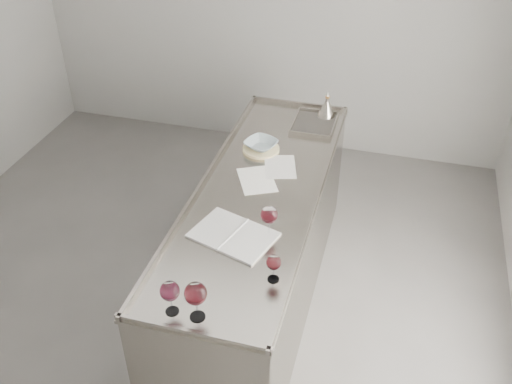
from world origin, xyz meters
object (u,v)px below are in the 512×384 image
(wine_glass_left, at_px, (170,292))
(wine_funnel, at_px, (327,108))
(counter, at_px, (259,247))
(ceramic_bowl, at_px, (261,144))
(wine_glass_small, at_px, (274,263))
(notebook, at_px, (233,235))
(wine_glass_middle, at_px, (196,294))
(wine_glass_right, at_px, (269,216))

(wine_glass_left, relative_size, wine_funnel, 0.92)
(counter, distance_m, ceramic_bowl, 0.70)
(counter, relative_size, wine_glass_small, 15.30)
(ceramic_bowl, bearing_deg, notebook, -84.70)
(notebook, bearing_deg, counter, 104.03)
(ceramic_bowl, bearing_deg, wine_glass_small, -72.15)
(wine_funnel, bearing_deg, wine_glass_middle, -96.59)
(wine_glass_small, relative_size, wine_funnel, 0.78)
(wine_funnel, bearing_deg, notebook, -99.68)
(wine_glass_left, bearing_deg, ceramic_bowl, 88.90)
(counter, distance_m, wine_glass_left, 1.24)
(counter, bearing_deg, wine_glass_middle, -90.68)
(counter, xyz_separation_m, wine_glass_right, (0.16, -0.40, 0.60))
(counter, height_order, wine_glass_left, wine_glass_left)
(counter, xyz_separation_m, notebook, (-0.03, -0.46, 0.47))
(wine_glass_small, distance_m, notebook, 0.42)
(wine_glass_small, bearing_deg, ceramic_bowl, 107.85)
(wine_glass_right, distance_m, wine_funnel, 1.48)
(ceramic_bowl, bearing_deg, wine_glass_middle, -86.30)
(wine_glass_middle, bearing_deg, wine_glass_small, 49.87)
(counter, height_order, wine_glass_small, wine_glass_small)
(notebook, xyz_separation_m, wine_funnel, (0.26, 1.54, 0.06))
(wine_glass_left, bearing_deg, wine_glass_right, 65.83)
(notebook, xyz_separation_m, ceramic_bowl, (-0.09, 0.93, 0.04))
(wine_glass_right, relative_size, wine_funnel, 0.93)
(notebook, height_order, wine_funnel, wine_funnel)
(wine_glass_small, bearing_deg, wine_glass_middle, -130.13)
(wine_glass_middle, xyz_separation_m, wine_glass_right, (0.18, 0.68, -0.02))
(counter, bearing_deg, wine_glass_right, -67.79)
(wine_glass_right, bearing_deg, wine_glass_middle, -104.51)
(counter, distance_m, wine_funnel, 1.23)
(wine_glass_middle, height_order, ceramic_bowl, wine_glass_middle)
(wine_glass_small, bearing_deg, counter, 110.32)
(counter, height_order, notebook, counter)
(wine_glass_middle, xyz_separation_m, ceramic_bowl, (-0.10, 1.54, -0.11))
(wine_funnel, bearing_deg, counter, -102.36)
(wine_glass_left, distance_m, wine_glass_middle, 0.13)
(notebook, bearing_deg, wine_funnel, 97.65)
(wine_glass_left, bearing_deg, wine_funnel, 80.05)
(counter, bearing_deg, wine_glass_left, -97.50)
(wine_glass_left, height_order, wine_funnel, wine_funnel)
(notebook, relative_size, wine_funnel, 2.54)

